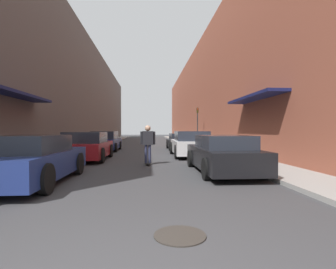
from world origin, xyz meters
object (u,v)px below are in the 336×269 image
Objects in this scene: parked_car_right_0 at (222,154)px; manhole_cover at (180,235)px; parked_car_right_1 at (191,144)px; parked_car_left_2 at (105,142)px; parked_car_right_2 at (181,142)px; parked_car_left_0 at (33,160)px; traffic_light at (197,122)px; parked_car_left_1 at (87,146)px; skateboarder at (148,141)px.

manhole_cover is (-2.05, -5.16, -0.60)m from parked_car_right_0.
parked_car_right_1 is 10.83m from manhole_cover.
parked_car_right_0 is at bearing -88.21° from parked_car_right_1.
parked_car_right_2 is at bearing 9.09° from parked_car_left_2.
parked_car_left_0 is 11.10m from parked_car_left_2.
traffic_light reaches higher than parked_car_left_2.
parked_car_left_0 is at bearing 132.98° from manhole_cover.
parked_car_left_1 is 2.61× the size of skateboarder.
parked_car_right_0 is 2.76× the size of skateboarder.
manhole_cover is at bearing -97.28° from parked_car_right_2.
traffic_light reaches higher than parked_car_left_0.
parked_car_left_0 is 1.30× the size of traffic_light.
skateboarder is (3.04, 3.57, 0.36)m from parked_car_left_0.
parked_car_left_2 is 8.09m from skateboarder.
manhole_cover is (3.33, -9.23, -0.64)m from parked_car_left_1.
parked_car_right_1 is (5.26, -4.20, 0.02)m from parked_car_left_2.
parked_car_right_1 reaches higher than parked_car_left_1.
traffic_light is (4.03, 20.01, 2.18)m from manhole_cover.
skateboarder reaches higher than parked_car_left_1.
parked_car_right_0 is 5.59m from manhole_cover.
skateboarder reaches higher than parked_car_right_2.
parked_car_right_1 is (5.36, 6.90, 0.04)m from parked_car_left_0.
parked_car_right_0 is (5.54, 1.42, -0.02)m from parked_car_left_0.
parked_car_left_1 is at bearing -129.55° from parked_car_right_2.
parked_car_left_2 is 2.55× the size of skateboarder.
parked_car_right_1 is 1.35× the size of traffic_light.
parked_car_left_0 is 5.72m from parked_car_right_0.
parked_car_right_0 is at bearing 14.43° from parked_car_left_0.
parked_car_left_0 is at bearing -130.48° from skateboarder.
parked_car_right_2 is at bearing 90.26° from parked_car_right_0.
parked_car_left_2 is 11.10m from parked_car_right_0.
parked_car_right_1 is at bearing -38.60° from parked_car_left_2.
parked_car_left_1 is 1.06× the size of parked_car_right_2.
parked_car_right_1 reaches higher than parked_car_left_2.
parked_car_right_2 is at bearing 82.72° from manhole_cover.
parked_car_left_1 is 6.02× the size of manhole_cover.
parked_car_right_2 is 8.75m from skateboarder.
parked_car_left_1 reaches higher than parked_car_right_0.
parked_car_left_2 reaches higher than parked_car_right_0.
traffic_light is at bearing 64.81° from parked_car_right_2.
parked_car_left_1 is at bearing 146.33° from skateboarder.
parked_car_right_2 is 2.46× the size of skateboarder.
parked_car_right_0 is at bearing -40.70° from skateboarder.
parked_car_left_2 is at bearing 119.29° from parked_car_right_0.
parked_car_right_1 is at bearing 52.15° from parked_car_left_0.
parked_car_right_2 is 5.03m from traffic_light.
parked_car_right_0 is at bearing -37.09° from parked_car_left_1.
parked_car_right_0 reaches higher than manhole_cover.
parked_car_right_2 reaches higher than manhole_cover.
skateboarder is at bearing -124.80° from parked_car_right_1.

